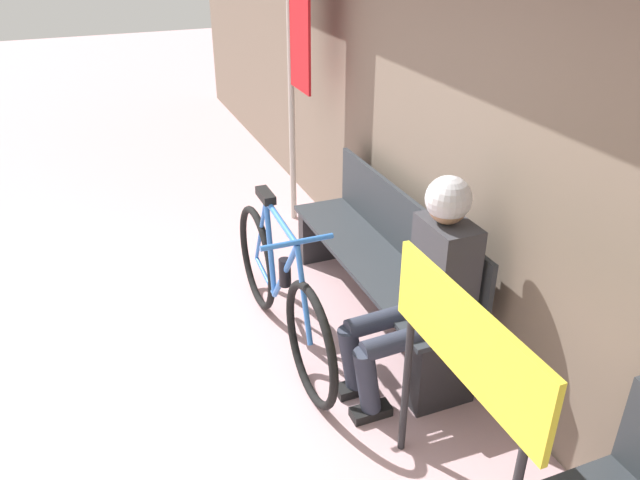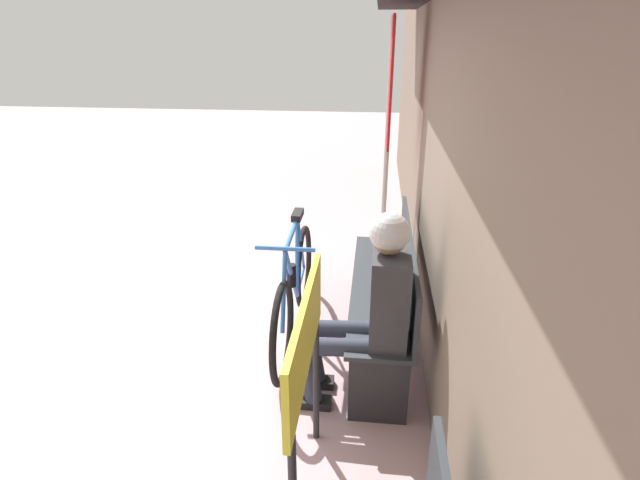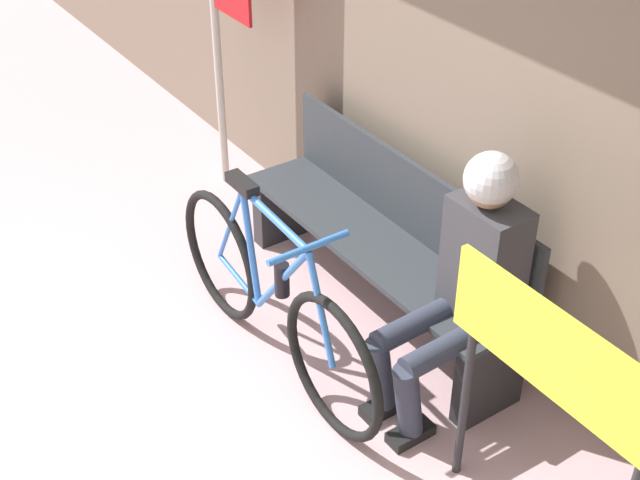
# 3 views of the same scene
# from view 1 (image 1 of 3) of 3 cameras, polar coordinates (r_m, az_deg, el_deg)

# --- Properties ---
(ground_plane) EXTENTS (24.00, 24.00, 0.00)m
(ground_plane) POSITION_cam_1_polar(r_m,az_deg,el_deg) (3.77, -23.51, -14.63)
(ground_plane) COLOR #C69EA3
(storefront_wall) EXTENTS (12.00, 0.56, 3.20)m
(storefront_wall) POSITION_cam_1_polar(r_m,az_deg,el_deg) (3.55, 12.70, 15.15)
(storefront_wall) COLOR #756656
(storefront_wall) RESTS_ON ground_plane
(park_bench_near) EXTENTS (1.85, 0.42, 0.87)m
(park_bench_near) POSITION_cam_1_polar(r_m,az_deg,el_deg) (4.00, 5.68, -2.05)
(park_bench_near) COLOR #2D3338
(park_bench_near) RESTS_ON ground_plane
(bicycle) EXTENTS (1.72, 0.40, 0.95)m
(bicycle) POSITION_cam_1_polar(r_m,az_deg,el_deg) (3.75, -3.65, -4.75)
(bicycle) COLOR black
(bicycle) RESTS_ON ground_plane
(person_seated) EXTENTS (0.34, 0.66, 1.28)m
(person_seated) POSITION_cam_1_polar(r_m,az_deg,el_deg) (3.26, 9.69, -3.49)
(person_seated) COLOR #2D3342
(person_seated) RESTS_ON ground_plane
(banner_pole) EXTENTS (0.45, 0.05, 2.34)m
(banner_pole) POSITION_cam_1_polar(r_m,az_deg,el_deg) (4.92, -2.20, 17.69)
(banner_pole) COLOR #B7B2A8
(banner_pole) RESTS_ON ground_plane
(signboard) EXTENTS (1.00, 0.04, 1.14)m
(signboard) POSITION_cam_1_polar(r_m,az_deg,el_deg) (2.53, 12.94, -10.45)
(signboard) COLOR #232326
(signboard) RESTS_ON ground_plane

